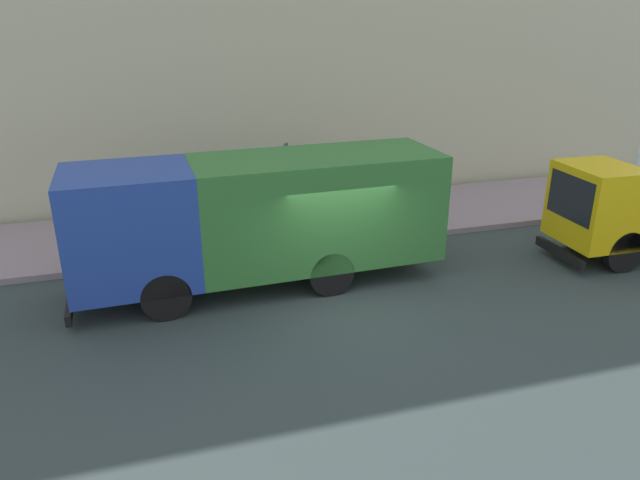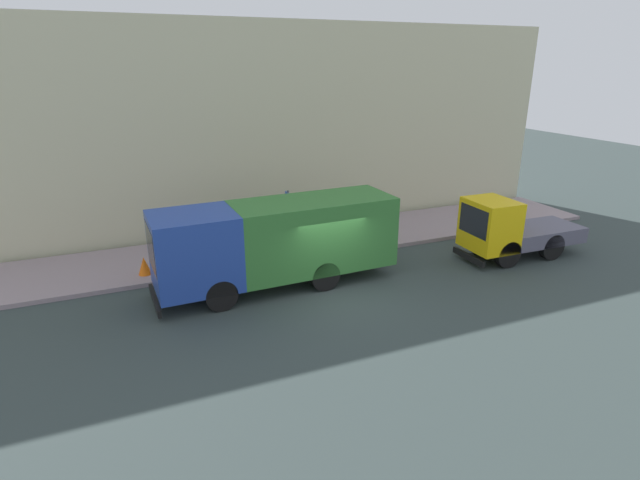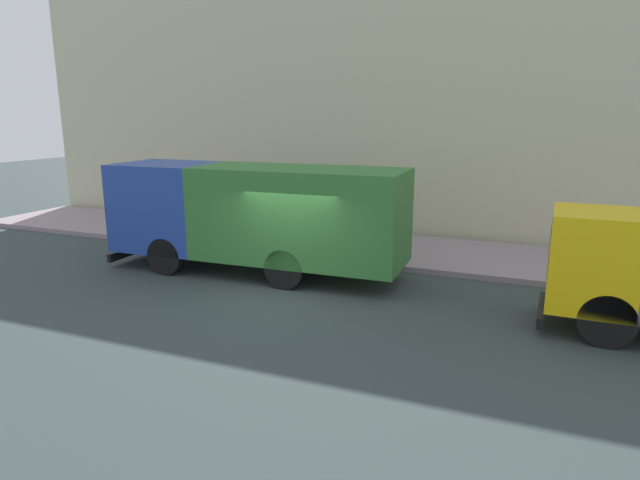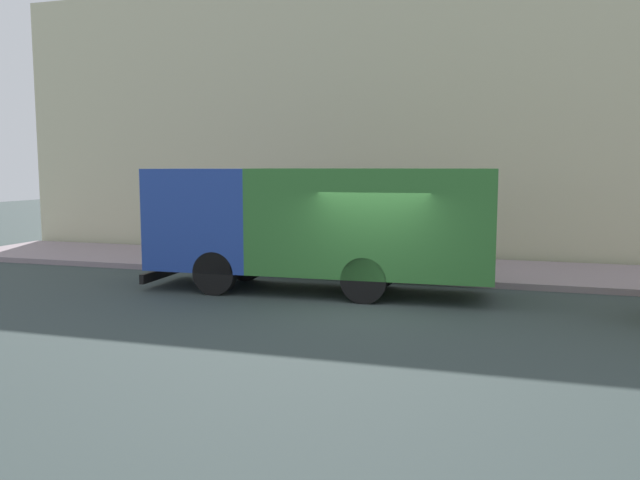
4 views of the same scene
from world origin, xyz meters
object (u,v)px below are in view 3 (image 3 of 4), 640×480
object	(u,v)px
large_utility_truck	(254,213)
street_sign_post	(319,203)
traffic_cone_orange	(183,227)
pedestrian_walking	(283,221)

from	to	relation	value
large_utility_truck	street_sign_post	bearing A→B (deg)	-31.36
street_sign_post	large_utility_truck	bearing A→B (deg)	150.41
large_utility_truck	street_sign_post	xyz separation A→B (m)	(1.98, -1.13, 0.04)
large_utility_truck	street_sign_post	world-z (taller)	large_utility_truck
large_utility_truck	traffic_cone_orange	size ratio (longest dim) A/B	12.72
pedestrian_walking	traffic_cone_orange	world-z (taller)	pedestrian_walking
traffic_cone_orange	street_sign_post	bearing A→B (deg)	-95.53
pedestrian_walking	street_sign_post	world-z (taller)	street_sign_post
pedestrian_walking	street_sign_post	size ratio (longest dim) A/B	0.63
street_sign_post	traffic_cone_orange	bearing A→B (deg)	84.47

